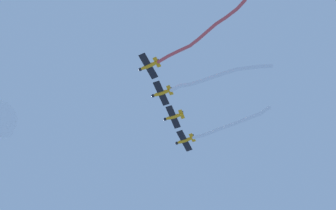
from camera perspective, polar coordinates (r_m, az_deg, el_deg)
name	(u,v)px	position (r m, az deg, el deg)	size (l,w,h in m)	color
airplane_lead	(185,140)	(98.15, 2.10, -4.49)	(4.60, 6.04, 1.49)	orange
smoke_trail_lead	(231,124)	(96.33, 7.98, -2.41)	(17.70, 3.80, 1.53)	white
airplane_left_wing	(173,117)	(94.68, 0.69, -1.49)	(4.62, 6.02, 1.49)	orange
airplane_right_wing	(161,93)	(91.05, -0.83, 1.52)	(4.61, 6.03, 1.49)	orange
smoke_trail_right_wing	(221,76)	(91.42, 6.66, 3.70)	(19.08, 9.99, 3.69)	white
airplane_slot	(149,66)	(88.29, -2.46, 4.95)	(4.58, 6.04, 1.49)	orange
smoke_trail_slot	(203,34)	(87.40, 4.37, 8.93)	(20.22, 2.26, 4.27)	#DB4C4C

